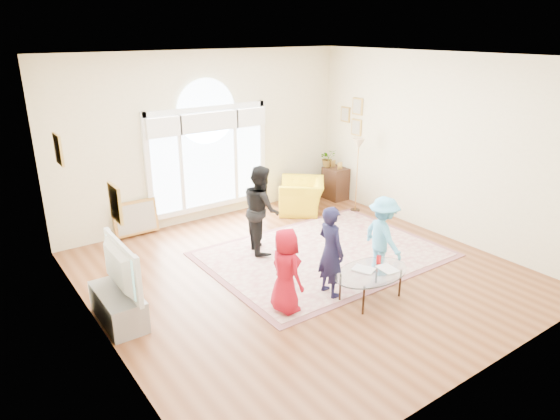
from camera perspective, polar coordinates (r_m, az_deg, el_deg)
ground at (r=7.78m, az=2.58°, el=-7.16°), size 6.00×6.00×0.00m
room_shell at (r=9.52m, az=-7.84°, el=7.84°), size 6.00×6.00×6.00m
area_rug at (r=8.38m, az=5.02°, el=-5.05°), size 3.60×2.60×0.02m
rug_border at (r=8.38m, az=5.02°, el=-5.08°), size 3.80×2.80×0.01m
tv_console at (r=6.81m, az=-17.99°, el=-10.46°), size 0.45×1.00×0.42m
television at (r=6.56m, az=-18.43°, el=-6.34°), size 0.18×1.16×0.67m
coffee_table at (r=7.00m, az=10.39°, el=-7.06°), size 1.22×0.82×0.54m
armchair at (r=10.21m, az=2.52°, el=1.63°), size 1.32×1.34×0.65m
side_cabinet at (r=11.03m, az=6.35°, el=3.05°), size 0.40×0.50×0.70m
floor_lamp at (r=10.09m, az=8.95°, el=6.81°), size 0.31×0.31×1.51m
plant_pedestal at (r=11.12m, az=5.37°, el=3.23°), size 0.20×0.20×0.70m
potted_plant at (r=10.97m, az=5.46°, el=5.93°), size 0.40×0.36×0.38m
leaning_picture at (r=9.46m, az=-15.97°, el=-2.83°), size 0.80×0.14×0.62m
child_red at (r=6.51m, az=0.67°, el=-6.95°), size 0.37×0.57×1.16m
child_navy at (r=6.91m, az=5.82°, el=-4.71°), size 0.33×0.49×1.30m
child_black at (r=8.21m, az=-2.16°, el=0.10°), size 0.76×0.85×1.47m
child_blue at (r=7.59m, az=11.68°, el=-2.99°), size 0.59×0.86×1.23m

